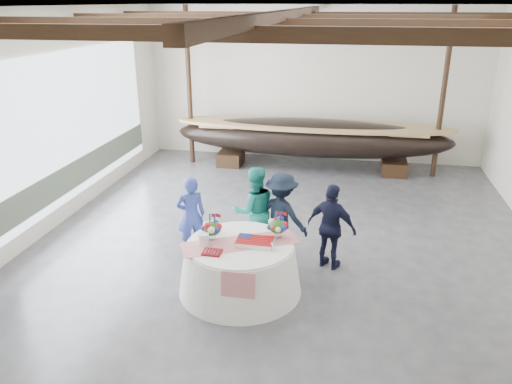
# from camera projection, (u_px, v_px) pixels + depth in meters

# --- Properties ---
(floor) EXTENTS (10.00, 12.00, 0.01)m
(floor) POSITION_uv_depth(u_px,v_px,m) (285.00, 242.00, 10.12)
(floor) COLOR #3D3D42
(floor) RESTS_ON ground
(wall_back) EXTENTS (10.00, 0.02, 4.50)m
(wall_back) POSITION_uv_depth(u_px,v_px,m) (314.00, 85.00, 14.82)
(wall_back) COLOR silver
(wall_back) RESTS_ON ground
(wall_front) EXTENTS (10.00, 0.02, 4.50)m
(wall_front) POSITION_uv_depth(u_px,v_px,m) (185.00, 328.00, 3.82)
(wall_front) COLOR silver
(wall_front) RESTS_ON ground
(wall_left) EXTENTS (0.02, 12.00, 4.50)m
(wall_left) POSITION_uv_depth(u_px,v_px,m) (45.00, 123.00, 10.20)
(wall_left) COLOR silver
(wall_left) RESTS_ON ground
(ceiling) EXTENTS (10.00, 12.00, 0.01)m
(ceiling) POSITION_uv_depth(u_px,v_px,m) (290.00, 6.00, 8.51)
(ceiling) COLOR white
(ceiling) RESTS_ON wall_back
(pavilion_structure) EXTENTS (9.80, 11.76, 4.50)m
(pavilion_structure) POSITION_uv_depth(u_px,v_px,m) (295.00, 34.00, 9.45)
(pavilion_structure) COLOR black
(pavilion_structure) RESTS_ON ground
(open_bay) EXTENTS (0.03, 7.00, 3.20)m
(open_bay) POSITION_uv_depth(u_px,v_px,m) (75.00, 132.00, 11.26)
(open_bay) COLOR silver
(open_bay) RESTS_ON ground
(longboat_display) EXTENTS (7.89, 1.58, 1.48)m
(longboat_display) POSITION_uv_depth(u_px,v_px,m) (311.00, 137.00, 14.23)
(longboat_display) COLOR black
(longboat_display) RESTS_ON ground
(banquet_table) EXTENTS (2.06, 2.06, 0.88)m
(banquet_table) POSITION_uv_depth(u_px,v_px,m) (240.00, 267.00, 8.31)
(banquet_table) COLOR white
(banquet_table) RESTS_ON ground
(tabletop_items) EXTENTS (1.94, 1.36, 0.40)m
(tabletop_items) POSITION_uv_depth(u_px,v_px,m) (242.00, 232.00, 8.22)
(tabletop_items) COLOR #B5121B
(tabletop_items) RESTS_ON banquet_table
(guest_woman_blue) EXTENTS (0.67, 0.60, 1.54)m
(guest_woman_blue) POSITION_uv_depth(u_px,v_px,m) (191.00, 215.00, 9.48)
(guest_woman_blue) COLOR navy
(guest_woman_blue) RESTS_ON ground
(guest_woman_teal) EXTENTS (1.04, 0.94, 1.74)m
(guest_woman_teal) POSITION_uv_depth(u_px,v_px,m) (254.00, 211.00, 9.45)
(guest_woman_teal) COLOR teal
(guest_woman_teal) RESTS_ON ground
(guest_man_left) EXTENTS (1.24, 1.01, 1.67)m
(guest_man_left) POSITION_uv_depth(u_px,v_px,m) (281.00, 215.00, 9.33)
(guest_man_left) COLOR black
(guest_man_left) RESTS_ON ground
(guest_man_right) EXTENTS (1.02, 0.73, 1.61)m
(guest_man_right) POSITION_uv_depth(u_px,v_px,m) (331.00, 227.00, 8.92)
(guest_man_right) COLOR black
(guest_man_right) RESTS_ON ground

